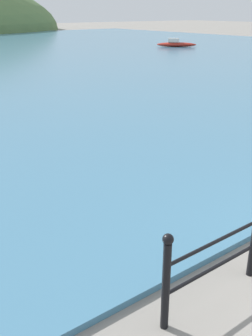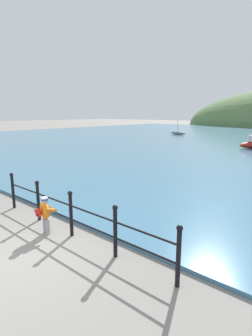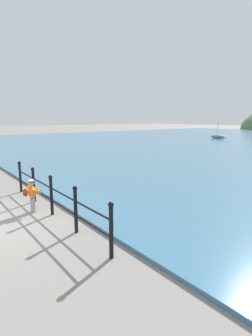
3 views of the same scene
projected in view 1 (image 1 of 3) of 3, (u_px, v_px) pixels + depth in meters
The scene contains 1 object.
boat_twin_mast at pixel (176, 44), 36.63m from camera, with size 3.29×3.20×0.76m.
Camera 1 is at (-5.46, -0.97, 3.32)m, focal length 42.00 mm.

